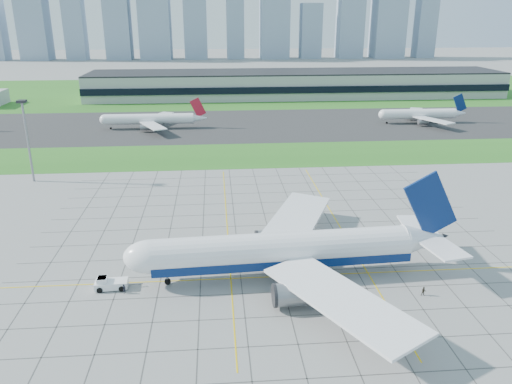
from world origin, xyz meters
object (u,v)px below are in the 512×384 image
light_mast (26,131)px  airliner (285,251)px  crew_far (424,291)px  distant_jet_1 (151,119)px  distant_jet_2 (420,114)px  pushback_tug (110,283)px  crew_near (124,289)px

light_mast → airliner: (70.78, -66.99, -10.43)m
light_mast → crew_far: bearing=-38.6°
light_mast → distant_jet_1: light_mast is taller
light_mast → crew_far: 123.52m
crew_far → distant_jet_2: size_ratio=0.04×
pushback_tug → distant_jet_1: size_ratio=0.20×
airliner → pushback_tug: (-34.10, -1.91, -4.65)m
crew_far → distant_jet_2: (60.77, 152.98, 3.58)m
pushback_tug → distant_jet_2: distant_jet_2 is taller
light_mast → distant_jet_2: 174.74m
crew_far → distant_jet_1: 165.67m
distant_jet_2 → light_mast: bearing=-153.9°
distant_jet_1 → airliner: bearing=-73.3°
distant_jet_1 → distant_jet_2: same height
light_mast → airliner: 98.01m
airliner → pushback_tug: airliner is taller
crew_near → distant_jet_2: 188.22m
airliner → distant_jet_2: bearing=56.1°
light_mast → distant_jet_2: light_mast is taller
crew_near → distant_jet_1: distant_jet_1 is taller
pushback_tug → crew_near: pushback_tug is taller
pushback_tug → crew_near: (3.06, -1.99, -0.16)m
pushback_tug → distant_jet_1: bearing=90.3°
light_mast → pushback_tug: light_mast is taller
crew_near → distant_jet_1: 146.22m
airliner → crew_far: size_ratio=37.42×
airliner → pushback_tug: size_ratio=7.48×
distant_jet_1 → crew_near: bearing=-85.5°
light_mast → airliner: bearing=-43.4°
light_mast → crew_far: light_mast is taller
crew_near → distant_jet_1: (-11.46, 145.73, 3.54)m
airliner → light_mast: bearing=133.6°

